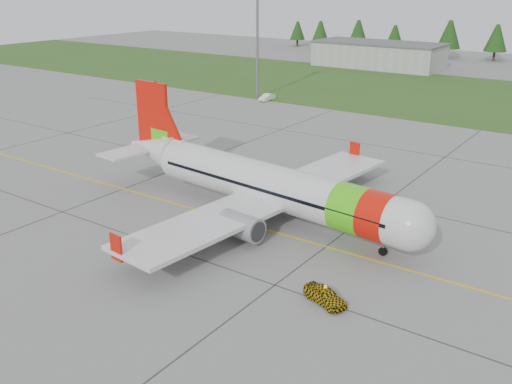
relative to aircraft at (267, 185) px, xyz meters
The scene contains 8 objects.
ground 11.25m from the aircraft, 101.53° to the right, with size 320.00×320.00×0.00m, color gray.
aircraft is the anchor object (origin of this frame).
follow_me_car 16.16m from the aircraft, 41.26° to the right, with size 1.43×1.21×3.56m, color gold.
service_van 56.07m from the aircraft, 123.92° to the left, with size 1.38×1.31×3.96m, color white.
grass_strip 71.54m from the aircraft, 91.73° to the left, with size 320.00×50.00×0.03m, color #30561E.
taxi_guideline 4.64m from the aircraft, 130.05° to the right, with size 120.00×0.25×0.02m, color gold.
hangar_west 104.51m from the aircraft, 107.92° to the left, with size 32.00×14.00×6.00m, color #A8A8A3.
floodlight_mast 58.84m from the aircraft, 125.76° to the left, with size 0.50×0.50×20.00m, color slate.
Camera 1 is at (30.32, -31.49, 21.44)m, focal length 40.00 mm.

